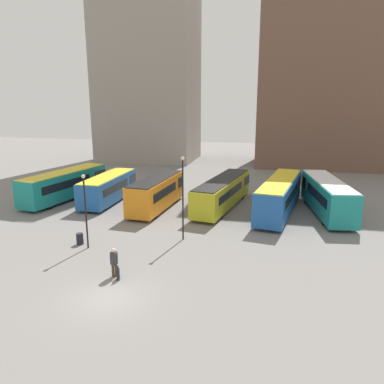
{
  "coord_description": "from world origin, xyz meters",
  "views": [
    {
      "loc": [
        8.43,
        -17.16,
        10.55
      ],
      "look_at": [
        1.38,
        14.96,
        2.5
      ],
      "focal_mm": 35.0,
      "sensor_mm": 36.0,
      "label": 1
    }
  ],
  "objects_px": {
    "trash_bin": "(80,239)",
    "traveler": "(114,260)",
    "bus_1": "(109,187)",
    "bus_3": "(223,191)",
    "bus_4": "(280,195)",
    "suitcase": "(118,274)",
    "bus_2": "(157,192)",
    "lamp_post_0": "(183,192)",
    "bus_5": "(327,195)",
    "bus_0": "(65,184)",
    "lamp_post_1": "(85,205)"
  },
  "relations": [
    {
      "from": "bus_0",
      "to": "suitcase",
      "type": "bearing_deg",
      "value": -131.65
    },
    {
      "from": "bus_3",
      "to": "bus_4",
      "type": "xyz_separation_m",
      "value": [
        5.6,
        -0.82,
        0.18
      ]
    },
    {
      "from": "bus_4",
      "to": "suitcase",
      "type": "bearing_deg",
      "value": 159.39
    },
    {
      "from": "bus_2",
      "to": "lamp_post_0",
      "type": "relative_size",
      "value": 1.48
    },
    {
      "from": "bus_1",
      "to": "suitcase",
      "type": "relative_size",
      "value": 9.8
    },
    {
      "from": "lamp_post_0",
      "to": "trash_bin",
      "type": "xyz_separation_m",
      "value": [
        -7.37,
        -2.65,
        -3.35
      ]
    },
    {
      "from": "bus_1",
      "to": "bus_5",
      "type": "distance_m",
      "value": 22.2
    },
    {
      "from": "bus_1",
      "to": "bus_2",
      "type": "bearing_deg",
      "value": -104.18
    },
    {
      "from": "traveler",
      "to": "bus_2",
      "type": "bearing_deg",
      "value": -11.86
    },
    {
      "from": "bus_2",
      "to": "bus_4",
      "type": "relative_size",
      "value": 0.76
    },
    {
      "from": "trash_bin",
      "to": "traveler",
      "type": "bearing_deg",
      "value": -42.89
    },
    {
      "from": "bus_0",
      "to": "bus_2",
      "type": "distance_m",
      "value": 10.93
    },
    {
      "from": "bus_2",
      "to": "bus_5",
      "type": "relative_size",
      "value": 0.84
    },
    {
      "from": "bus_4",
      "to": "trash_bin",
      "type": "distance_m",
      "value": 18.85
    },
    {
      "from": "trash_bin",
      "to": "bus_5",
      "type": "bearing_deg",
      "value": 32.92
    },
    {
      "from": "suitcase",
      "to": "lamp_post_0",
      "type": "distance_m",
      "value": 8.45
    },
    {
      "from": "bus_3",
      "to": "bus_4",
      "type": "distance_m",
      "value": 5.67
    },
    {
      "from": "traveler",
      "to": "suitcase",
      "type": "xyz_separation_m",
      "value": [
        0.39,
        -0.34,
        -0.75
      ]
    },
    {
      "from": "bus_3",
      "to": "lamp_post_1",
      "type": "relative_size",
      "value": 2.27
    },
    {
      "from": "bus_3",
      "to": "bus_5",
      "type": "distance_m",
      "value": 9.99
    },
    {
      "from": "traveler",
      "to": "lamp_post_0",
      "type": "xyz_separation_m",
      "value": [
        2.63,
        7.05,
        2.68
      ]
    },
    {
      "from": "traveler",
      "to": "trash_bin",
      "type": "distance_m",
      "value": 6.5
    },
    {
      "from": "traveler",
      "to": "lamp_post_1",
      "type": "distance_m",
      "value": 5.83
    },
    {
      "from": "traveler",
      "to": "bus_5",
      "type": "bearing_deg",
      "value": -60.0
    },
    {
      "from": "lamp_post_0",
      "to": "bus_4",
      "type": "bearing_deg",
      "value": 50.87
    },
    {
      "from": "lamp_post_1",
      "to": "trash_bin",
      "type": "xyz_separation_m",
      "value": [
        -0.94,
        0.53,
        -2.83
      ]
    },
    {
      "from": "bus_2",
      "to": "traveler",
      "type": "relative_size",
      "value": 5.24
    },
    {
      "from": "bus_4",
      "to": "lamp_post_0",
      "type": "height_order",
      "value": "lamp_post_0"
    },
    {
      "from": "traveler",
      "to": "bus_1",
      "type": "bearing_deg",
      "value": 6.16
    },
    {
      "from": "bus_4",
      "to": "lamp_post_0",
      "type": "distance_m",
      "value": 11.83
    },
    {
      "from": "traveler",
      "to": "lamp_post_1",
      "type": "xyz_separation_m",
      "value": [
        -3.8,
        3.87,
        2.16
      ]
    },
    {
      "from": "bus_5",
      "to": "trash_bin",
      "type": "distance_m",
      "value": 22.8
    },
    {
      "from": "bus_1",
      "to": "traveler",
      "type": "relative_size",
      "value": 5.16
    },
    {
      "from": "bus_3",
      "to": "bus_4",
      "type": "bearing_deg",
      "value": -88.63
    },
    {
      "from": "suitcase",
      "to": "lamp_post_0",
      "type": "relative_size",
      "value": 0.15
    },
    {
      "from": "bus_1",
      "to": "lamp_post_0",
      "type": "height_order",
      "value": "lamp_post_0"
    },
    {
      "from": "bus_3",
      "to": "suitcase",
      "type": "relative_size",
      "value": 12.86
    },
    {
      "from": "bus_3",
      "to": "bus_2",
      "type": "bearing_deg",
      "value": 117.6
    },
    {
      "from": "bus_2",
      "to": "trash_bin",
      "type": "distance_m",
      "value": 10.9
    },
    {
      "from": "bus_2",
      "to": "lamp_post_1",
      "type": "relative_size",
      "value": 1.76
    },
    {
      "from": "bus_4",
      "to": "bus_1",
      "type": "bearing_deg",
      "value": 98.82
    },
    {
      "from": "bus_5",
      "to": "bus_0",
      "type": "bearing_deg",
      "value": 83.23
    },
    {
      "from": "bus_0",
      "to": "bus_1",
      "type": "relative_size",
      "value": 1.24
    },
    {
      "from": "bus_1",
      "to": "bus_2",
      "type": "distance_m",
      "value": 6.04
    },
    {
      "from": "bus_3",
      "to": "bus_5",
      "type": "xyz_separation_m",
      "value": [
        9.99,
        -0.14,
        0.17
      ]
    },
    {
      "from": "bus_3",
      "to": "traveler",
      "type": "height_order",
      "value": "bus_3"
    },
    {
      "from": "bus_1",
      "to": "bus_4",
      "type": "relative_size",
      "value": 0.75
    },
    {
      "from": "bus_1",
      "to": "bus_4",
      "type": "bearing_deg",
      "value": -90.73
    },
    {
      "from": "bus_5",
      "to": "lamp_post_1",
      "type": "relative_size",
      "value": 2.1
    },
    {
      "from": "traveler",
      "to": "suitcase",
      "type": "bearing_deg",
      "value": -151.06
    }
  ]
}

